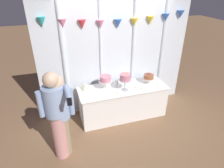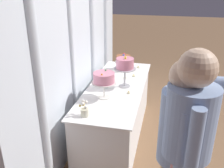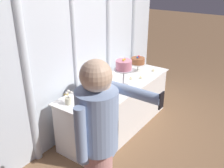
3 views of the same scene
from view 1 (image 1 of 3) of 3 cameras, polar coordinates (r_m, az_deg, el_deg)
The scene contains 14 objects.
ground_plane at distance 4.56m, azimuth 3.47°, elevation -9.69°, with size 24.00×24.00×0.00m, color #846042.
draped_curtain at distance 4.39m, azimuth 1.39°, elevation 8.47°, with size 3.43×0.16×2.50m.
cake_table at distance 4.42m, azimuth 3.15°, elevation -5.22°, with size 1.95×0.70×0.72m.
cake_display_leftmost at distance 4.08m, azimuth -1.97°, elevation 1.46°, with size 0.29×0.29×0.33m.
cake_display_center at distance 4.02m, azimuth 3.89°, elevation 1.82°, with size 0.27×0.27×0.41m.
cake_display_rightmost at distance 4.42m, azimuth 10.71°, elevation 2.05°, with size 0.26×0.26×0.26m.
wine_glass at distance 4.27m, azimuth 1.43°, elevation 0.54°, with size 0.07×0.07×0.13m.
flower_vase at distance 4.16m, azimuth -8.13°, elevation -0.98°, with size 0.12×0.10×0.16m.
tealight_far_left at distance 4.02m, azimuth 1.50°, elevation -2.68°, with size 0.04×0.04×0.03m.
tealight_near_left at distance 4.28m, azimuth 6.90°, elevation -0.86°, with size 0.04×0.04×0.03m.
tealight_near_right at distance 4.24m, azimuth 8.80°, elevation -1.30°, with size 0.05×0.05×0.03m.
tealight_far_right at distance 4.39m, azimuth 13.33°, elevation -0.65°, with size 0.04×0.04×0.03m.
guest_man_dark_suit at distance 3.32m, azimuth -14.80°, elevation -8.34°, with size 0.46×0.31×1.55m.
guest_girl_blue_dress at distance 3.25m, azimuth -16.05°, elevation -8.40°, with size 0.50×0.61×1.64m.
Camera 1 is at (-1.34, -3.35, 2.79)m, focal length 31.14 mm.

